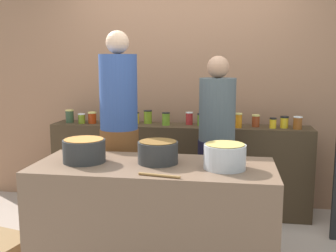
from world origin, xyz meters
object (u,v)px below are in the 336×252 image
object	(u,v)px
preserve_jar_0	(70,116)
wooden_spoon	(159,175)
preserve_jar_11	(239,120)
preserve_jar_14	(284,122)
cook_with_tongs	(120,149)
preserve_jar_7	(189,118)
preserve_jar_6	(166,119)
cooking_pot_center	(158,152)
preserve_jar_15	(298,123)
cook_in_cap	(216,157)
preserve_jar_5	(148,117)
preserve_jar_8	(201,119)
preserve_jar_3	(103,119)
preserve_jar_4	(136,118)
preserve_jar_2	(92,118)
preserve_jar_1	(82,118)
cooking_pot_left	(84,151)
preserve_jar_9	(212,120)
cooking_pot_right	(225,156)
preserve_jar_10	(227,119)
preserve_jar_13	(273,123)
bread_crate	(1,252)
preserve_jar_12	(256,121)

from	to	relation	value
preserve_jar_0	wooden_spoon	distance (m)	2.12
preserve_jar_11	preserve_jar_14	bearing A→B (deg)	7.54
cook_with_tongs	preserve_jar_11	bearing A→B (deg)	36.78
preserve_jar_7	preserve_jar_6	bearing A→B (deg)	-161.98
cooking_pot_center	preserve_jar_15	bearing A→B (deg)	48.00
cook_with_tongs	cook_in_cap	xyz separation A→B (m)	(0.82, 0.27, -0.10)
preserve_jar_5	preserve_jar_8	xyz separation A→B (m)	(0.57, -0.05, -0.01)
preserve_jar_3	preserve_jar_4	bearing A→B (deg)	13.91
preserve_jar_2	wooden_spoon	distance (m)	1.95
preserve_jar_1	preserve_jar_0	bearing A→B (deg)	164.47
preserve_jar_2	preserve_jar_14	world-z (taller)	preserve_jar_2
preserve_jar_2	cooking_pot_left	distance (m)	1.44
preserve_jar_9	cooking_pot_right	size ratio (longest dim) A/B	0.47
preserve_jar_1	preserve_jar_7	distance (m)	1.15
preserve_jar_15	cooking_pot_left	distance (m)	2.15
preserve_jar_8	preserve_jar_0	bearing A→B (deg)	-179.23
preserve_jar_4	preserve_jar_7	bearing A→B (deg)	0.65
preserve_jar_8	preserve_jar_11	world-z (taller)	preserve_jar_11
preserve_jar_4	preserve_jar_10	size ratio (longest dim) A/B	0.95
preserve_jar_9	cooking_pot_left	size ratio (longest dim) A/B	0.44
preserve_jar_13	preserve_jar_15	world-z (taller)	preserve_jar_15
preserve_jar_6	preserve_jar_5	bearing A→B (deg)	158.47
cooking_pot_left	cooking_pot_center	world-z (taller)	cooking_pot_left
cooking_pot_right	preserve_jar_14	bearing A→B (deg)	68.35
preserve_jar_0	wooden_spoon	xyz separation A→B (m)	(1.29, -1.67, -0.12)
preserve_jar_8	preserve_jar_15	xyz separation A→B (m)	(0.95, -0.07, -0.00)
cooking_pot_center	cooking_pot_right	xyz separation A→B (m)	(0.47, -0.08, 0.01)
preserve_jar_6	preserve_jar_15	xyz separation A→B (m)	(1.31, -0.04, -0.00)
preserve_jar_1	cooking_pot_center	xyz separation A→B (m)	(1.06, -1.29, -0.03)
preserve_jar_8	preserve_jar_15	distance (m)	0.96
preserve_jar_8	preserve_jar_9	xyz separation A→B (m)	(0.12, -0.07, 0.00)
cook_in_cap	bread_crate	size ratio (longest dim) A/B	3.88
preserve_jar_12	preserve_jar_6	bearing A→B (deg)	-177.68
preserve_jar_7	preserve_jar_15	bearing A→B (deg)	-6.31
preserve_jar_7	bread_crate	size ratio (longest dim) A/B	0.31
bread_crate	preserve_jar_10	bearing A→B (deg)	39.72
preserve_jar_0	preserve_jar_11	xyz separation A→B (m)	(1.80, -0.06, 0.00)
preserve_jar_5	preserve_jar_10	xyz separation A→B (m)	(0.84, -0.00, -0.01)
preserve_jar_9	preserve_jar_14	xyz separation A→B (m)	(0.71, 0.05, -0.01)
preserve_jar_5	preserve_jar_15	world-z (taller)	preserve_jar_5
preserve_jar_7	cooking_pot_right	world-z (taller)	preserve_jar_7
preserve_jar_12	cook_in_cap	size ratio (longest dim) A/B	0.08
preserve_jar_11	preserve_jar_2	bearing A→B (deg)	178.52
cooking_pot_right	cook_with_tongs	xyz separation A→B (m)	(-0.91, 0.60, -0.12)
preserve_jar_11	cooking_pot_center	world-z (taller)	preserve_jar_11
cooking_pot_left	preserve_jar_9	bearing A→B (deg)	57.46
preserve_jar_15	cook_with_tongs	bearing A→B (deg)	-154.28
preserve_jar_4	preserve_jar_12	world-z (taller)	preserve_jar_12
preserve_jar_6	preserve_jar_7	distance (m)	0.25
cook_in_cap	bread_crate	distance (m)	1.95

